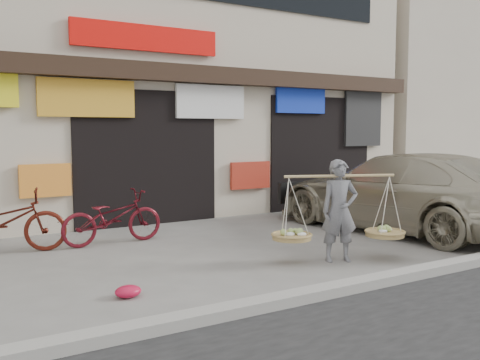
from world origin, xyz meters
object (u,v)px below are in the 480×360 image
bike_0 (2,222)px  suv (400,192)px  street_vendor (339,215)px  bike_2 (112,217)px

bike_0 → suv: (6.71, -1.88, 0.24)m
street_vendor → bike_2: 3.78m
street_vendor → suv: 2.85m
street_vendor → bike_2: street_vendor is taller
bike_2 → suv: bearing=-110.6°
bike_2 → suv: size_ratio=0.32×
bike_0 → suv: size_ratio=0.35×
street_vendor → suv: (2.59, 1.20, 0.06)m
bike_0 → bike_2: size_ratio=1.10×
bike_0 → suv: 6.97m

